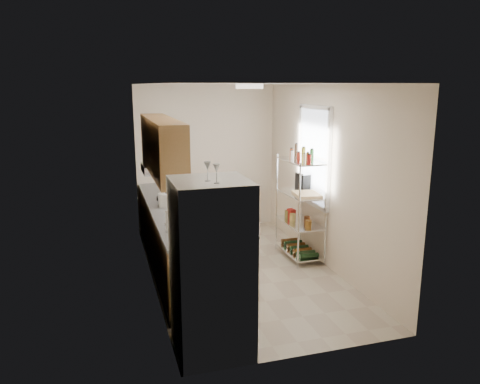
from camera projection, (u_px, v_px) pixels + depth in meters
The scene contains 16 objects.
room at pixel (242, 182), 6.35m from camera, with size 2.52×4.42×2.62m.
counter_run at pixel (172, 238), 6.69m from camera, with size 0.63×3.51×0.90m.
upper_cabinets at pixel (162, 146), 6.03m from camera, with size 0.33×2.20×0.72m, color #AD784A.
range_hood at pixel (160, 168), 6.89m from camera, with size 0.50×0.60×0.12m, color #B7BABC.
window at pixel (314, 156), 6.96m from camera, with size 0.06×1.00×1.46m, color white.
bakers_rack at pixel (301, 187), 6.95m from camera, with size 0.45×0.90×1.73m.
ceiling_dome at pixel (249, 86), 5.78m from camera, with size 0.34×0.34×0.06m, color white.
refrigerator at pixel (211, 268), 4.48m from camera, with size 0.71×0.71×1.74m, color white.
wine_glass_a at pixel (208, 171), 4.21m from camera, with size 0.06×0.06×0.18m, color silver, non-canonical shape.
wine_glass_b at pixel (217, 174), 4.11m from camera, with size 0.06×0.06×0.17m, color silver, non-canonical shape.
rice_cooker at pixel (167, 200), 6.63m from camera, with size 0.24×0.24×0.19m, color white.
frying_pan_large at pixel (166, 198), 7.03m from camera, with size 0.28×0.28×0.05m, color black.
frying_pan_small at pixel (169, 197), 7.13m from camera, with size 0.20×0.20×0.04m, color black.
cutting_board at pixel (307, 194), 6.84m from camera, with size 0.34×0.44×0.03m, color tan.
espresso_machine at pixel (303, 181), 7.19m from camera, with size 0.15×0.22×0.26m, color black.
storage_bag at pixel (291, 214), 7.27m from camera, with size 0.09×0.13×0.14m, color #A51C14.
Camera 1 is at (-1.81, -5.95, 2.58)m, focal length 35.00 mm.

